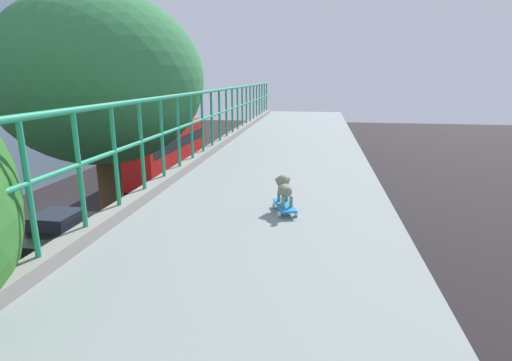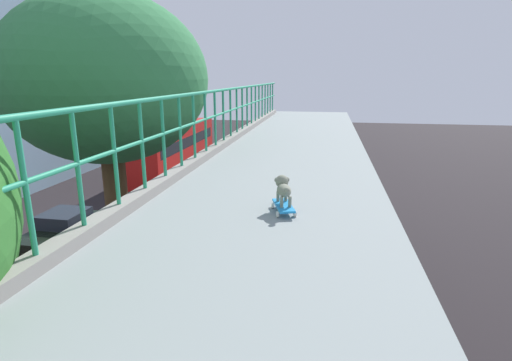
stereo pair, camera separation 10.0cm
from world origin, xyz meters
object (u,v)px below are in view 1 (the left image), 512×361
at_px(car_silver_fifth, 90,279).
at_px(small_dog, 284,187).
at_px(car_white_seventh, 158,214).
at_px(toy_skateboard, 285,206).
at_px(car_black_sixth, 56,232).
at_px(city_bus, 165,148).

relative_size(car_silver_fifth, small_dog, 9.73).
bearing_deg(car_white_seventh, car_silver_fifth, -87.98).
height_order(toy_skateboard, small_dog, small_dog).
xyz_separation_m(car_silver_fifth, toy_skateboard, (6.53, -6.14, 4.77)).
bearing_deg(toy_skateboard, small_dog, 102.02).
distance_m(car_white_seventh, small_dog, 14.70).
bearing_deg(car_black_sixth, car_silver_fifth, -44.12).
bearing_deg(car_white_seventh, toy_skateboard, -61.01).
xyz_separation_m(car_white_seventh, city_bus, (-3.43, 9.86, 1.26)).
distance_m(car_silver_fifth, toy_skateboard, 10.15).
distance_m(toy_skateboard, small_dog, 0.21).
height_order(car_white_seventh, city_bus, city_bus).
relative_size(car_black_sixth, toy_skateboard, 8.16).
distance_m(car_silver_fifth, city_bus, 16.34).
distance_m(city_bus, small_dog, 24.48).
xyz_separation_m(car_white_seventh, small_dog, (6.73, -12.10, 4.93)).
bearing_deg(car_silver_fifth, city_bus, 102.92).
bearing_deg(toy_skateboard, car_white_seventh, 118.99).
xyz_separation_m(city_bus, small_dog, (10.16, -21.97, 3.67)).
distance_m(car_black_sixth, toy_skateboard, 14.73).
height_order(car_black_sixth, car_white_seventh, car_white_seventh).
height_order(city_bus, small_dog, small_dog).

